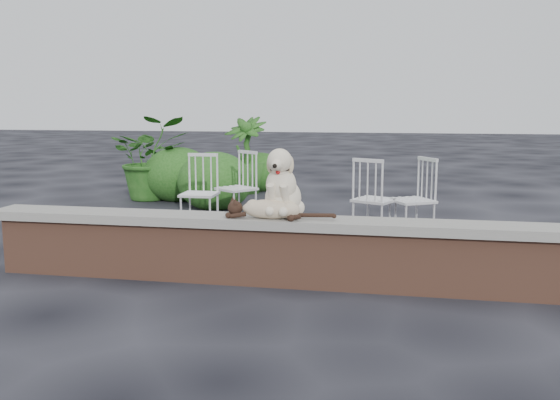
% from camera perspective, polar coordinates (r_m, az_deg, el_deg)
% --- Properties ---
extents(ground, '(60.00, 60.00, 0.00)m').
position_cam_1_polar(ground, '(5.20, 4.85, -8.13)').
color(ground, black).
rests_on(ground, ground).
extents(brick_wall, '(6.00, 0.30, 0.50)m').
position_cam_1_polar(brick_wall, '(5.14, 4.89, -5.47)').
color(brick_wall, brown).
rests_on(brick_wall, ground).
extents(capstone, '(6.20, 0.40, 0.08)m').
position_cam_1_polar(capstone, '(5.07, 4.93, -2.29)').
color(capstone, slate).
rests_on(capstone, brick_wall).
extents(dog, '(0.42, 0.54, 0.60)m').
position_cam_1_polar(dog, '(5.17, 0.30, 1.77)').
color(dog, beige).
rests_on(dog, capstone).
extents(cat, '(1.10, 0.32, 0.19)m').
position_cam_1_polar(cat, '(5.07, -0.90, -0.75)').
color(cat, tan).
rests_on(cat, capstone).
extents(chair_d, '(0.77, 0.77, 0.94)m').
position_cam_1_polar(chair_d, '(7.03, 12.37, 0.09)').
color(chair_d, white).
rests_on(chair_d, ground).
extents(chair_a, '(0.58, 0.58, 0.94)m').
position_cam_1_polar(chair_a, '(7.44, -7.64, 0.69)').
color(chair_a, white).
rests_on(chair_a, ground).
extents(chair_b, '(0.79, 0.79, 0.94)m').
position_cam_1_polar(chair_b, '(7.88, -4.15, 1.21)').
color(chair_b, white).
rests_on(chair_b, ground).
extents(chair_c, '(0.74, 0.74, 0.94)m').
position_cam_1_polar(chair_c, '(7.00, 8.96, 0.15)').
color(chair_c, white).
rests_on(chair_c, ground).
extents(potted_plant_a, '(1.58, 1.50, 1.36)m').
position_cam_1_polar(potted_plant_a, '(10.07, -12.14, 3.92)').
color(potted_plant_a, '#1B4A15').
rests_on(potted_plant_a, ground).
extents(potted_plant_b, '(0.91, 0.91, 1.34)m').
position_cam_1_polar(potted_plant_b, '(10.62, -3.30, 4.27)').
color(potted_plant_b, '#1B4A15').
rests_on(potted_plant_b, ground).
extents(shrubbery, '(2.09, 2.94, 0.91)m').
position_cam_1_polar(shrubbery, '(9.80, -6.61, 2.20)').
color(shrubbery, '#1B4A15').
rests_on(shrubbery, ground).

